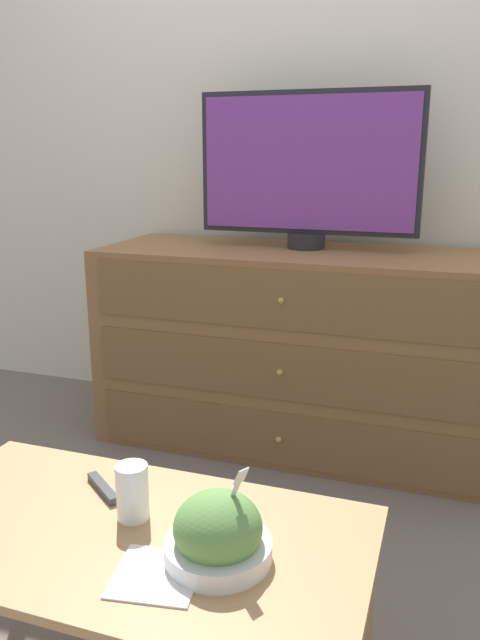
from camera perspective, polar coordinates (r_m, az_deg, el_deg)
ground_plane at (r=2.99m, az=5.16°, el=-8.03°), size 12.00×12.00×0.00m
wall_back at (r=2.78m, az=5.95°, el=17.63°), size 12.00×0.05×2.60m
dresser at (r=2.54m, az=5.41°, el=-2.64°), size 1.59×0.60×0.80m
tv at (r=2.49m, az=6.27°, el=13.68°), size 0.87×0.15×0.60m
coffee_table at (r=1.38m, az=-10.19°, el=-20.58°), size 0.98×0.52×0.44m
takeout_bowl at (r=1.23m, az=-2.03°, el=-18.98°), size 0.20×0.20×0.20m
drink_cup at (r=1.36m, az=-9.79°, el=-15.49°), size 0.07×0.07×0.12m
napkin at (r=1.23m, az=-7.62°, el=-22.07°), size 0.18×0.18×0.00m
remote_control at (r=1.48m, az=-12.42°, el=-14.78°), size 0.12×0.10×0.02m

